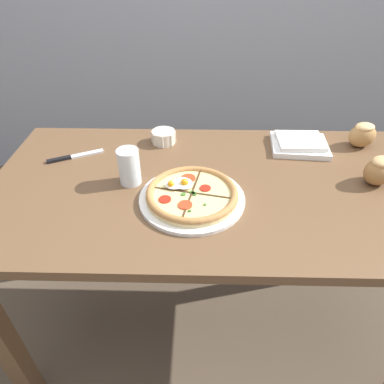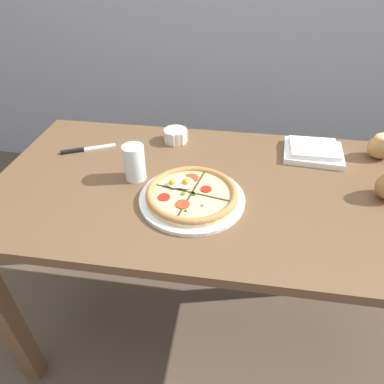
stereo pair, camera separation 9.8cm
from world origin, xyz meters
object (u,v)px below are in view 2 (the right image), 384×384
Objects in this scene: ramekin_bowl at (176,135)px; water_glass at (135,164)px; dining_table at (218,212)px; pizza at (192,195)px; bread_piece_mid at (382,145)px; knife_main at (88,149)px; napkin_folded at (313,151)px.

ramekin_bowl is 0.81× the size of water_glass.
dining_table is at bearing -53.75° from ramekin_bowl.
pizza reaches higher than ramekin_bowl.
dining_table is at bearing -0.41° from water_glass.
bread_piece_mid is at bearing -0.68° from ramekin_bowl.
ramekin_bowl is at bearing -5.14° from knife_main.
ramekin_bowl is 0.49m from napkin_folded.
ramekin_bowl is 0.44× the size of napkin_folded.
napkin_folded is 0.62m from water_glass.
dining_table is 0.17m from pizza.
bread_piece_mid reaches higher than ramekin_bowl.
water_glass reaches higher than pizza.
bread_piece_mid is at bearing 5.02° from napkin_folded.
water_glass reaches higher than knife_main.
pizza is 0.49m from napkin_folded.
dining_table is 15.45× the size of ramekin_bowl.
pizza is 0.36m from ramekin_bowl.
water_glass is at bearing 155.41° from pizza.
bread_piece_mid is 0.64× the size of knife_main.
napkin_folded is 0.80m from knife_main.
ramekin_bowl is 0.79× the size of bread_piece_mid.
pizza is at bearing -130.87° from dining_table.
knife_main is at bearing -159.56° from ramekin_bowl.
bread_piece_mid is (0.22, 0.02, 0.03)m from napkin_folded.
napkin_folded reaches higher than knife_main.
bread_piece_mid is (0.60, 0.33, 0.03)m from pizza.
napkin_folded is (0.49, -0.03, -0.01)m from ramekin_bowl.
water_glass reaches higher than dining_table.
water_glass is at bearing -107.64° from ramekin_bowl.
napkin_folded is 1.16× the size of knife_main.
bread_piece_mid reaches higher than pizza.
ramekin_bowl is (-0.11, 0.34, 0.01)m from pizza.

